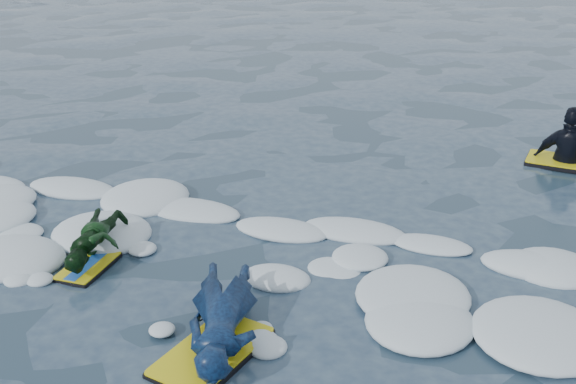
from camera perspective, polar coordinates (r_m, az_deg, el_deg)
name	(u,v)px	position (r m, az deg, el deg)	size (l,w,h in m)	color
ground	(143,270)	(8.09, -11.42, -6.05)	(120.00, 120.00, 0.00)	#19333C
foam_band	(185,230)	(8.88, -8.11, -3.03)	(12.00, 3.10, 0.30)	white
prone_woman_unit	(222,322)	(6.65, -5.27, -10.19)	(1.17, 1.87, 0.46)	black
prone_child_unit	(96,243)	(8.26, -14.94, -3.94)	(0.76, 1.24, 0.45)	black
waiting_rider_unit	(567,164)	(11.56, 21.18, 2.07)	(1.23, 0.76, 1.76)	black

